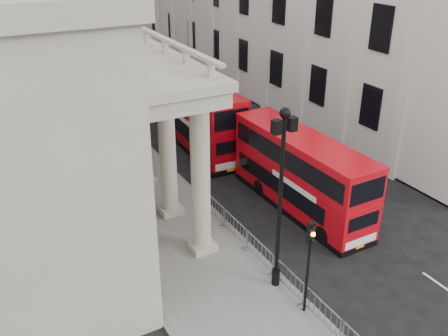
# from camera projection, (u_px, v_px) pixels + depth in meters

# --- Properties ---
(sidewalk_west) EXTENTS (6.00, 140.00, 0.12)m
(sidewalk_west) POSITION_uv_depth(u_px,v_px,m) (80.00, 118.00, 41.95)
(sidewalk_west) COLOR slate
(sidewalk_west) RESTS_ON ground
(sidewalk_east) EXTENTS (3.00, 140.00, 0.12)m
(sidewalk_east) POSITION_uv_depth(u_px,v_px,m) (248.00, 90.00, 49.01)
(sidewalk_east) COLOR slate
(sidewalk_east) RESTS_ON ground
(kerb) EXTENTS (0.20, 140.00, 0.14)m
(kerb) POSITION_uv_depth(u_px,v_px,m) (114.00, 112.00, 43.21)
(kerb) COLOR slate
(kerb) RESTS_ON ground
(lamp_post_south) EXTENTS (1.05, 0.44, 8.32)m
(lamp_post_south) POSITION_uv_depth(u_px,v_px,m) (281.00, 190.00, 20.29)
(lamp_post_south) COLOR black
(lamp_post_south) RESTS_ON sidewalk_west
(lamp_post_mid) EXTENTS (1.05, 0.44, 8.32)m
(lamp_post_mid) POSITION_uv_depth(u_px,v_px,m) (144.00, 89.00, 32.94)
(lamp_post_mid) COLOR black
(lamp_post_mid) RESTS_ON sidewalk_west
(lamp_post_north) EXTENTS (1.05, 0.44, 8.32)m
(lamp_post_north) POSITION_uv_depth(u_px,v_px,m) (83.00, 43.00, 45.60)
(lamp_post_north) COLOR black
(lamp_post_north) RESTS_ON sidewalk_west
(traffic_light) EXTENTS (0.28, 0.33, 4.30)m
(traffic_light) POSITION_uv_depth(u_px,v_px,m) (310.00, 251.00, 19.53)
(traffic_light) COLOR black
(traffic_light) RESTS_ON sidewalk_west
(crowd_barriers) EXTENTS (0.50, 18.75, 1.10)m
(crowd_barriers) POSITION_uv_depth(u_px,v_px,m) (305.00, 295.00, 20.85)
(crowd_barriers) COLOR gray
(crowd_barriers) RESTS_ON sidewalk_west
(bus_near) EXTENTS (2.61, 10.15, 4.37)m
(bus_near) POSITION_uv_depth(u_px,v_px,m) (301.00, 172.00, 27.72)
(bus_near) COLOR red
(bus_near) RESTS_ON ground
(bus_far) EXTENTS (3.19, 11.31, 4.83)m
(bus_far) POSITION_uv_depth(u_px,v_px,m) (197.00, 112.00, 35.87)
(bus_far) COLOR #AD0710
(bus_far) RESTS_ON ground
(pedestrian_a) EXTENTS (0.77, 0.61, 1.85)m
(pedestrian_a) POSITION_uv_depth(u_px,v_px,m) (143.00, 186.00, 28.87)
(pedestrian_a) COLOR black
(pedestrian_a) RESTS_ON sidewalk_west
(pedestrian_b) EXTENTS (1.16, 1.08, 1.91)m
(pedestrian_b) POSITION_uv_depth(u_px,v_px,m) (113.00, 195.00, 27.83)
(pedestrian_b) COLOR #292220
(pedestrian_b) RESTS_ON sidewalk_west
(pedestrian_c) EXTENTS (0.86, 0.56, 1.76)m
(pedestrian_c) POSITION_uv_depth(u_px,v_px,m) (136.00, 150.00, 33.60)
(pedestrian_c) COLOR black
(pedestrian_c) RESTS_ON sidewalk_west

